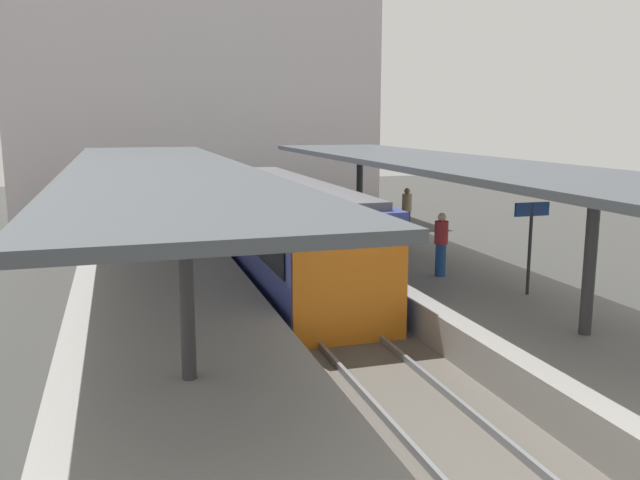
% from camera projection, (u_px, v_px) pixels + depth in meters
% --- Properties ---
extents(ground_plane, '(80.00, 80.00, 0.00)m').
position_uv_depth(ground_plane, '(324.00, 326.00, 16.49)').
color(ground_plane, '#383835').
extents(platform_left, '(4.40, 28.00, 1.00)m').
position_uv_depth(platform_left, '(168.00, 320.00, 15.30)').
color(platform_left, gray).
rests_on(platform_left, ground_plane).
extents(platform_right, '(4.40, 28.00, 1.00)m').
position_uv_depth(platform_right, '(460.00, 295.00, 17.49)').
color(platform_right, gray).
rests_on(platform_right, ground_plane).
extents(track_ballast, '(3.20, 28.00, 0.20)m').
position_uv_depth(track_ballast, '(324.00, 322.00, 16.47)').
color(track_ballast, '#59544C').
rests_on(track_ballast, ground_plane).
extents(rail_near_side, '(0.08, 28.00, 0.14)m').
position_uv_depth(rail_near_side, '(296.00, 318.00, 16.23)').
color(rail_near_side, slate).
rests_on(rail_near_side, track_ballast).
extents(rail_far_side, '(0.08, 28.00, 0.14)m').
position_uv_depth(rail_far_side, '(351.00, 313.00, 16.65)').
color(rail_far_side, slate).
rests_on(rail_far_side, track_ballast).
extents(commuter_train, '(2.78, 12.08, 3.10)m').
position_uv_depth(commuter_train, '(285.00, 233.00, 19.91)').
color(commuter_train, '#38428C').
rests_on(commuter_train, track_ballast).
extents(canopy_left, '(4.18, 21.00, 3.02)m').
position_uv_depth(canopy_left, '(158.00, 170.00, 16.00)').
color(canopy_left, '#333335').
rests_on(canopy_left, platform_left).
extents(canopy_right, '(4.18, 21.00, 3.03)m').
position_uv_depth(canopy_right, '(439.00, 163.00, 18.19)').
color(canopy_right, '#333335').
rests_on(canopy_right, platform_right).
extents(platform_bench, '(1.40, 0.41, 0.86)m').
position_uv_depth(platform_bench, '(375.00, 238.00, 20.44)').
color(platform_bench, black).
rests_on(platform_bench, platform_right).
extents(platform_sign, '(0.90, 0.08, 2.21)m').
position_uv_depth(platform_sign, '(531.00, 227.00, 15.39)').
color(platform_sign, '#262628').
rests_on(platform_sign, platform_right).
extents(passenger_near_bench, '(0.36, 0.36, 1.70)m').
position_uv_depth(passenger_near_bench, '(441.00, 243.00, 17.37)').
color(passenger_near_bench, navy).
rests_on(passenger_near_bench, platform_right).
extents(passenger_mid_platform, '(0.36, 0.36, 1.64)m').
position_uv_depth(passenger_mid_platform, '(407.00, 209.00, 24.07)').
color(passenger_mid_platform, '#232328').
rests_on(passenger_mid_platform, platform_right).
extents(station_building_backdrop, '(18.00, 6.00, 11.00)m').
position_uv_depth(station_building_backdrop, '(198.00, 111.00, 34.11)').
color(station_building_backdrop, '#B7B2B7').
rests_on(station_building_backdrop, ground_plane).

